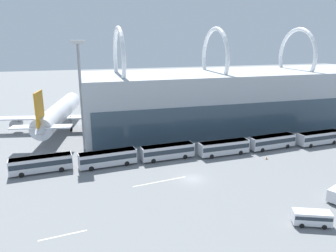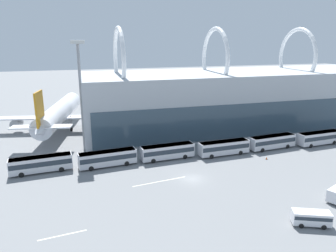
% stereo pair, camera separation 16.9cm
% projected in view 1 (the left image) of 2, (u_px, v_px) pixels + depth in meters
% --- Properties ---
extents(ground_plane, '(440.00, 440.00, 0.00)m').
position_uv_depth(ground_plane, '(192.00, 179.00, 61.01)').
color(ground_plane, slate).
extents(terminal_building, '(152.32, 25.34, 28.28)m').
position_uv_depth(terminal_building, '(329.00, 93.00, 103.92)').
color(terminal_building, '#B2B7BC').
rests_on(terminal_building, ground_plane).
extents(airliner_at_gate_near, '(40.00, 42.51, 13.75)m').
position_uv_depth(airliner_at_gate_near, '(58.00, 114.00, 90.88)').
color(airliner_at_gate_near, silver).
rests_on(airliner_at_gate_near, ground_plane).
extents(airliner_at_gate_far, '(34.38, 37.32, 13.99)m').
position_uv_depth(airliner_at_gate_far, '(223.00, 103.00, 103.68)').
color(airliner_at_gate_far, silver).
rests_on(airliner_at_gate_far, ground_plane).
extents(shuttle_bus_0, '(11.83, 3.77, 3.20)m').
position_uv_depth(shuttle_bus_0, '(41.00, 163.00, 63.50)').
color(shuttle_bus_0, silver).
rests_on(shuttle_bus_0, ground_plane).
extents(shuttle_bus_1, '(11.84, 3.87, 3.20)m').
position_uv_depth(shuttle_bus_1, '(108.00, 158.00, 66.48)').
color(shuttle_bus_1, silver).
rests_on(shuttle_bus_1, ground_plane).
extents(shuttle_bus_2, '(11.79, 3.54, 3.20)m').
position_uv_depth(shuttle_bus_2, '(168.00, 151.00, 70.36)').
color(shuttle_bus_2, silver).
rests_on(shuttle_bus_2, ground_plane).
extents(shuttle_bus_3, '(11.75, 3.32, 3.20)m').
position_uv_depth(shuttle_bus_3, '(224.00, 147.00, 72.88)').
color(shuttle_bus_3, silver).
rests_on(shuttle_bus_3, ground_plane).
extents(shuttle_bus_4, '(11.83, 3.81, 3.20)m').
position_uv_depth(shuttle_bus_4, '(272.00, 141.00, 77.00)').
color(shuttle_bus_4, silver).
rests_on(shuttle_bus_4, ground_plane).
extents(shuttle_bus_5, '(11.79, 3.57, 3.20)m').
position_uv_depth(shuttle_bus_5, '(319.00, 137.00, 79.91)').
color(shuttle_bus_5, silver).
rests_on(shuttle_bus_5, ground_plane).
extents(service_van_crossing, '(5.51, 3.76, 2.10)m').
position_uv_depth(service_van_crossing, '(312.00, 217.00, 45.76)').
color(service_van_crossing, silver).
rests_on(service_van_crossing, ground_plane).
extents(floodlight_mast, '(2.94, 2.94, 24.85)m').
position_uv_depth(floodlight_mast, '(80.00, 77.00, 72.49)').
color(floodlight_mast, gray).
rests_on(floodlight_mast, ground_plane).
extents(lane_stripe_0, '(10.34, 1.77, 0.01)m').
position_uv_depth(lane_stripe_0, '(160.00, 182.00, 59.87)').
color(lane_stripe_0, silver).
rests_on(lane_stripe_0, ground_plane).
extents(lane_stripe_1, '(6.33, 1.02, 0.01)m').
position_uv_depth(lane_stripe_1, '(63.00, 235.00, 43.67)').
color(lane_stripe_1, silver).
rests_on(lane_stripe_1, ground_plane).
extents(traffic_cone_0, '(0.44, 0.44, 0.60)m').
position_uv_depth(traffic_cone_0, '(267.00, 158.00, 70.67)').
color(traffic_cone_0, black).
rests_on(traffic_cone_0, ground_plane).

